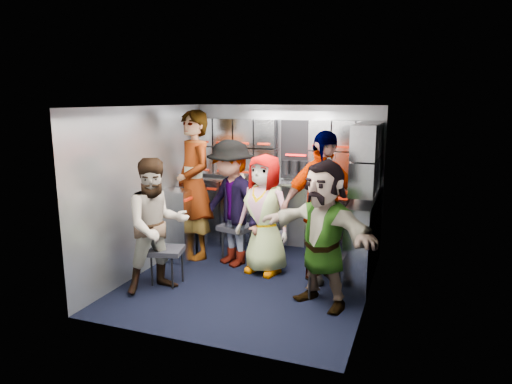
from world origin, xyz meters
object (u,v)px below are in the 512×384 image
(attendant_arc_e, at_px, (323,234))
(jump_seat_center, at_px, (269,237))
(attendant_standing, at_px, (194,185))
(attendant_arc_b, at_px, (231,203))
(attendant_arc_d, at_px, (321,207))
(jump_seat_mid_left, at_px, (237,229))
(jump_seat_near_right, at_px, (325,263))
(attendant_arc_a, at_px, (157,226))
(jump_seat_near_left, at_px, (167,252))
(attendant_arc_c, at_px, (264,214))
(jump_seat_mid_right, at_px, (323,246))

(attendant_arc_e, bearing_deg, jump_seat_center, 161.18)
(attendant_standing, distance_m, attendant_arc_b, 0.64)
(attendant_arc_b, height_order, attendant_arc_d, attendant_arc_d)
(jump_seat_mid_left, xyz_separation_m, attendant_arc_d, (1.23, -0.30, 0.48))
(jump_seat_center, height_order, jump_seat_near_right, jump_seat_near_right)
(attendant_arc_d, xyz_separation_m, attendant_arc_e, (0.17, -0.68, -0.12))
(jump_seat_near_right, distance_m, attendant_arc_a, 1.94)
(jump_seat_mid_left, relative_size, attendant_arc_e, 0.32)
(attendant_arc_a, bearing_deg, jump_seat_near_left, 40.78)
(jump_seat_near_right, bearing_deg, jump_seat_near_left, -171.64)
(attendant_arc_b, xyz_separation_m, attendant_arc_d, (1.23, -0.12, 0.08))
(attendant_arc_a, bearing_deg, attendant_arc_c, -4.46)
(jump_seat_mid_left, height_order, jump_seat_near_right, jump_seat_mid_left)
(attendant_standing, height_order, attendant_arc_a, attendant_standing)
(attendant_arc_b, relative_size, attendant_arc_d, 0.91)
(jump_seat_near_left, relative_size, attendant_arc_d, 0.25)
(attendant_standing, height_order, attendant_arc_d, attendant_standing)
(attendant_standing, xyz_separation_m, attendant_arc_d, (1.83, -0.24, -0.11))
(attendant_arc_c, bearing_deg, jump_seat_mid_left, 162.18)
(attendant_standing, bearing_deg, attendant_arc_e, 14.51)
(attendant_arc_b, bearing_deg, attendant_arc_d, 21.94)
(jump_seat_mid_right, distance_m, jump_seat_near_right, 0.70)
(attendant_arc_a, bearing_deg, jump_seat_mid_left, 20.66)
(jump_seat_mid_left, bearing_deg, jump_seat_mid_right, -5.55)
(attendant_arc_e, bearing_deg, jump_seat_near_right, 115.32)
(jump_seat_center, distance_m, attendant_arc_d, 0.90)
(jump_seat_center, bearing_deg, attendant_arc_e, -44.14)
(attendant_arc_a, distance_m, attendant_arc_e, 1.87)
(attendant_arc_c, bearing_deg, attendant_standing, -179.63)
(attendant_standing, bearing_deg, attendant_arc_a, -43.72)
(jump_seat_mid_left, height_order, attendant_arc_c, attendant_arc_c)
(attendant_arc_e, bearing_deg, attendant_arc_d, 129.03)
(jump_seat_near_left, bearing_deg, attendant_arc_e, 2.85)
(jump_seat_center, distance_m, attendant_standing, 1.27)
(jump_seat_mid_left, bearing_deg, attendant_standing, -174.60)
(jump_seat_near_right, bearing_deg, jump_seat_center, 142.48)
(jump_seat_near_right, distance_m, attendant_arc_c, 1.08)
(attendant_arc_a, bearing_deg, attendant_arc_b, 17.61)
(jump_seat_mid_right, bearing_deg, jump_seat_near_left, -150.61)
(jump_seat_mid_right, height_order, attendant_arc_b, attendant_arc_b)
(jump_seat_center, relative_size, attendant_arc_e, 0.29)
(attendant_arc_a, height_order, attendant_arc_b, attendant_arc_b)
(attendant_arc_a, bearing_deg, attendant_arc_d, -19.83)
(attendant_standing, xyz_separation_m, attendant_arc_b, (0.60, -0.12, -0.19))
(jump_seat_center, bearing_deg, jump_seat_mid_right, -0.39)
(attendant_arc_d, bearing_deg, attendant_arc_a, 165.52)
(attendant_standing, height_order, attendant_arc_e, attendant_standing)
(jump_seat_near_left, relative_size, attendant_arc_b, 0.27)
(jump_seat_center, relative_size, jump_seat_near_right, 0.99)
(jump_seat_near_left, xyz_separation_m, attendant_arc_b, (0.46, 0.89, 0.44))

